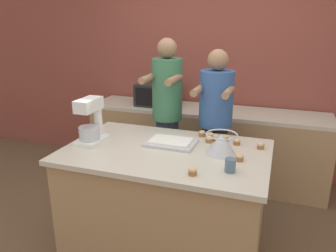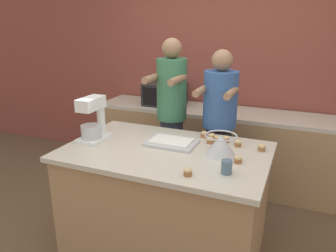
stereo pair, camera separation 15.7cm
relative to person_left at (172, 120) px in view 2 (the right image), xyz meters
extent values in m
plane|color=brown|center=(0.24, -0.71, -0.92)|extent=(16.00, 16.00, 0.00)
cube|color=brown|center=(0.24, 1.04, 0.43)|extent=(10.00, 0.06, 2.70)
cube|color=#A87F56|center=(0.24, -0.71, -0.49)|extent=(1.54, 0.96, 0.87)
cube|color=beige|center=(0.24, -0.71, -0.04)|extent=(1.60, 1.02, 0.04)
cube|color=#A87F56|center=(0.24, 0.69, -0.50)|extent=(2.80, 0.60, 0.85)
cube|color=beige|center=(0.24, 0.69, -0.05)|extent=(2.80, 0.60, 0.04)
cylinder|color=#33384C|center=(0.00, 0.00, -0.45)|extent=(0.23, 0.23, 0.94)
cylinder|color=#38704C|center=(0.00, 0.00, 0.31)|extent=(0.30, 0.30, 0.60)
sphere|color=#936B4C|center=(0.00, 0.00, 0.71)|extent=(0.19, 0.19, 0.19)
cylinder|color=#936B4C|center=(-0.13, -0.17, 0.45)|extent=(0.06, 0.34, 0.06)
cylinder|color=#936B4C|center=(0.13, -0.17, 0.45)|extent=(0.06, 0.34, 0.06)
cylinder|color=#232328|center=(0.49, 0.00, -0.46)|extent=(0.25, 0.25, 0.92)
cylinder|color=#335693|center=(0.49, 0.00, 0.26)|extent=(0.32, 0.32, 0.53)
sphere|color=#936B4C|center=(0.49, 0.00, 0.62)|extent=(0.19, 0.19, 0.19)
cylinder|color=#936B4C|center=(0.35, -0.17, 0.37)|extent=(0.06, 0.34, 0.06)
cylinder|color=#936B4C|center=(0.62, -0.17, 0.37)|extent=(0.06, 0.34, 0.06)
cube|color=white|center=(-0.41, -0.74, 0.00)|extent=(0.20, 0.30, 0.03)
cylinder|color=white|center=(-0.41, -0.62, 0.14)|extent=(0.07, 0.07, 0.24)
cube|color=white|center=(-0.41, -0.75, 0.31)|extent=(0.13, 0.26, 0.10)
cylinder|color=#BCBCC1|center=(-0.41, -0.78, 0.07)|extent=(0.17, 0.17, 0.11)
cone|color=#BCBCC1|center=(0.66, -0.65, 0.06)|extent=(0.24, 0.24, 0.16)
torus|color=#BCBCC1|center=(0.66, -0.65, 0.14)|extent=(0.24, 0.24, 0.01)
cube|color=#BCBCC1|center=(0.24, -0.59, 0.00)|extent=(0.40, 0.28, 0.02)
cube|color=white|center=(0.24, -0.59, 0.02)|extent=(0.33, 0.22, 0.02)
cube|color=black|center=(-0.37, 0.69, 0.10)|extent=(0.47, 0.38, 0.27)
cube|color=black|center=(-0.41, 0.50, 0.10)|extent=(0.32, 0.01, 0.21)
cube|color=#2D2D2D|center=(-0.20, 0.50, 0.10)|extent=(0.09, 0.01, 0.21)
cylinder|color=slate|center=(0.78, -0.94, 0.03)|extent=(0.07, 0.07, 0.09)
cylinder|color=#9E6038|center=(0.94, -0.44, 0.00)|extent=(0.06, 0.06, 0.03)
ellipsoid|color=tan|center=(0.94, -0.44, 0.02)|extent=(0.06, 0.06, 0.04)
cylinder|color=#9E6038|center=(0.75, -0.42, 0.00)|extent=(0.06, 0.06, 0.03)
ellipsoid|color=tan|center=(0.75, -0.42, 0.02)|extent=(0.06, 0.06, 0.04)
cylinder|color=#9E6038|center=(0.53, -0.44, 0.00)|extent=(0.06, 0.06, 0.03)
ellipsoid|color=tan|center=(0.53, -0.44, 0.02)|extent=(0.06, 0.06, 0.04)
cylinder|color=#9E6038|center=(0.44, -0.31, 0.00)|extent=(0.06, 0.06, 0.03)
ellipsoid|color=tan|center=(0.44, -0.31, 0.02)|extent=(0.06, 0.06, 0.04)
cylinder|color=#9E6038|center=(0.64, -0.36, 0.00)|extent=(0.06, 0.06, 0.03)
ellipsoid|color=tan|center=(0.64, -0.36, 0.02)|extent=(0.06, 0.06, 0.04)
cylinder|color=#9E6038|center=(0.57, -0.38, 0.00)|extent=(0.06, 0.06, 0.03)
ellipsoid|color=tan|center=(0.57, -0.38, 0.02)|extent=(0.06, 0.06, 0.04)
cylinder|color=#9E6038|center=(0.55, -1.07, 0.00)|extent=(0.06, 0.06, 0.03)
ellipsoid|color=tan|center=(0.55, -1.07, 0.02)|extent=(0.06, 0.06, 0.04)
cylinder|color=#9E6038|center=(0.52, -0.35, 0.00)|extent=(0.06, 0.06, 0.03)
ellipsoid|color=tan|center=(0.52, -0.35, 0.02)|extent=(0.06, 0.06, 0.04)
cylinder|color=#9E6038|center=(0.82, -0.74, 0.00)|extent=(0.06, 0.06, 0.03)
ellipsoid|color=tan|center=(0.82, -0.74, 0.02)|extent=(0.06, 0.06, 0.04)
camera|label=1|loc=(1.05, -2.98, 0.96)|focal=35.00mm
camera|label=2|loc=(1.19, -2.92, 0.96)|focal=35.00mm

